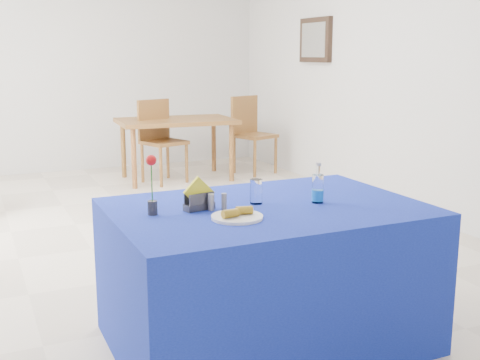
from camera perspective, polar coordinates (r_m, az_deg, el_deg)
name	(u,v)px	position (r m, az deg, el deg)	size (l,w,h in m)	color
floor	(158,240)	(5.13, -7.76, -5.69)	(7.00, 7.00, 0.00)	beige
room_shell	(152,26)	(4.90, -8.35, 14.23)	(7.00, 7.00, 7.00)	silver
picture_frame	(316,40)	(7.38, 7.17, 13.03)	(0.06, 0.64, 0.52)	black
picture_art	(314,40)	(7.36, 7.00, 13.04)	(0.02, 0.52, 0.40)	#998C66
plate	(237,217)	(2.89, -0.28, -3.53)	(0.25, 0.25, 0.01)	white
drinking_glass	(256,192)	(3.16, 1.54, -1.10)	(0.07, 0.07, 0.13)	white
salt_shaker	(211,202)	(3.03, -2.76, -2.11)	(0.03, 0.03, 0.09)	gray
pepper_shaker	(224,202)	(3.04, -1.52, -2.05)	(0.03, 0.03, 0.09)	slate
blue_table	(266,274)	(3.25, 2.48, -8.94)	(1.60, 1.10, 0.76)	#102197
water_bottle	(318,190)	(3.21, 7.38, -0.90)	(0.06, 0.06, 0.21)	white
napkin_holder	(199,200)	(3.05, -3.90, -1.93)	(0.17, 0.09, 0.17)	#35353A
rose_vase	(152,186)	(2.96, -8.36, -0.52)	(0.05, 0.05, 0.30)	#26262B
oak_table	(176,125)	(7.47, -6.08, 5.18)	(1.46, 0.99, 0.76)	brown
chair_bg_left	(159,135)	(7.38, -7.66, 4.27)	(0.57, 0.57, 1.00)	brown
chair_bg_right	(250,129)	(7.89, 0.97, 4.87)	(0.57, 0.57, 1.00)	brown
banana_pieces	(238,212)	(2.88, -0.23, -3.03)	(0.17, 0.08, 0.04)	yellow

